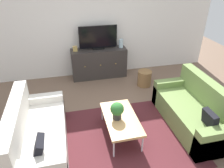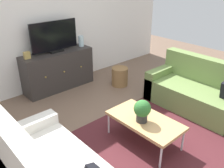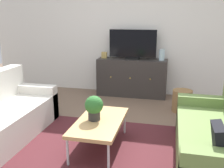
{
  "view_description": "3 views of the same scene",
  "coord_description": "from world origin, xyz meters",
  "px_view_note": "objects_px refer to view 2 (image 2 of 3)",
  "views": [
    {
      "loc": [
        -0.81,
        -2.84,
        2.69
      ],
      "look_at": [
        0.0,
        0.6,
        0.67
      ],
      "focal_mm": 34.02,
      "sensor_mm": 36.0,
      "label": 1
    },
    {
      "loc": [
        -2.18,
        -1.82,
        2.22
      ],
      "look_at": [
        0.0,
        0.6,
        0.67
      ],
      "focal_mm": 38.59,
      "sensor_mm": 36.0,
      "label": 2
    },
    {
      "loc": [
        0.84,
        -2.95,
        1.65
      ],
      "look_at": [
        0.0,
        0.6,
        0.67
      ],
      "focal_mm": 41.42,
      "sensor_mm": 36.0,
      "label": 3
    }
  ],
  "objects_px": {
    "potted_plant": "(142,110)",
    "glass_vase": "(81,41)",
    "mantel_clock": "(27,55)",
    "flat_screen_tv": "(54,37)",
    "tv_console": "(58,70)",
    "wicker_basket": "(120,77)",
    "couch_right_side": "(201,93)",
    "coffee_table": "(145,121)"
  },
  "relations": [
    {
      "from": "tv_console",
      "to": "glass_vase",
      "type": "xyz_separation_m",
      "value": [
        0.59,
        0.0,
        0.5
      ]
    },
    {
      "from": "couch_right_side",
      "to": "glass_vase",
      "type": "distance_m",
      "value": 2.58
    },
    {
      "from": "tv_console",
      "to": "glass_vase",
      "type": "distance_m",
      "value": 0.77
    },
    {
      "from": "couch_right_side",
      "to": "potted_plant",
      "type": "distance_m",
      "value": 1.53
    },
    {
      "from": "couch_right_side",
      "to": "potted_plant",
      "type": "height_order",
      "value": "couch_right_side"
    },
    {
      "from": "potted_plant",
      "to": "glass_vase",
      "type": "height_order",
      "value": "glass_vase"
    },
    {
      "from": "coffee_table",
      "to": "mantel_clock",
      "type": "distance_m",
      "value": 2.45
    },
    {
      "from": "couch_right_side",
      "to": "coffee_table",
      "type": "distance_m",
      "value": 1.44
    },
    {
      "from": "coffee_table",
      "to": "glass_vase",
      "type": "bearing_deg",
      "value": 74.83
    },
    {
      "from": "wicker_basket",
      "to": "flat_screen_tv",
      "type": "bearing_deg",
      "value": 142.81
    },
    {
      "from": "coffee_table",
      "to": "potted_plant",
      "type": "relative_size",
      "value": 3.32
    },
    {
      "from": "mantel_clock",
      "to": "potted_plant",
      "type": "bearing_deg",
      "value": -78.21
    },
    {
      "from": "flat_screen_tv",
      "to": "wicker_basket",
      "type": "distance_m",
      "value": 1.54
    },
    {
      "from": "glass_vase",
      "to": "wicker_basket",
      "type": "bearing_deg",
      "value": -60.79
    },
    {
      "from": "mantel_clock",
      "to": "flat_screen_tv",
      "type": "bearing_deg",
      "value": 1.93
    },
    {
      "from": "coffee_table",
      "to": "mantel_clock",
      "type": "xyz_separation_m",
      "value": [
        -0.55,
        2.34,
        0.48
      ]
    },
    {
      "from": "tv_console",
      "to": "flat_screen_tv",
      "type": "height_order",
      "value": "flat_screen_tv"
    },
    {
      "from": "potted_plant",
      "to": "glass_vase",
      "type": "relative_size",
      "value": 1.41
    },
    {
      "from": "potted_plant",
      "to": "wicker_basket",
      "type": "height_order",
      "value": "potted_plant"
    },
    {
      "from": "coffee_table",
      "to": "flat_screen_tv",
      "type": "xyz_separation_m",
      "value": [
        0.04,
        2.36,
        0.72
      ]
    },
    {
      "from": "couch_right_side",
      "to": "tv_console",
      "type": "xyz_separation_m",
      "value": [
        -1.4,
        2.37,
        0.1
      ]
    },
    {
      "from": "mantel_clock",
      "to": "wicker_basket",
      "type": "relative_size",
      "value": 0.34
    },
    {
      "from": "couch_right_side",
      "to": "mantel_clock",
      "type": "relative_size",
      "value": 13.36
    },
    {
      "from": "couch_right_side",
      "to": "wicker_basket",
      "type": "distance_m",
      "value": 1.67
    },
    {
      "from": "potted_plant",
      "to": "coffee_table",
      "type": "bearing_deg",
      "value": 0.96
    },
    {
      "from": "couch_right_side",
      "to": "glass_vase",
      "type": "relative_size",
      "value": 7.87
    },
    {
      "from": "coffee_table",
      "to": "wicker_basket",
      "type": "relative_size",
      "value": 2.68
    },
    {
      "from": "flat_screen_tv",
      "to": "mantel_clock",
      "type": "bearing_deg",
      "value": -178.07
    },
    {
      "from": "glass_vase",
      "to": "couch_right_side",
      "type": "bearing_deg",
      "value": -71.27
    },
    {
      "from": "couch_right_side",
      "to": "coffee_table",
      "type": "height_order",
      "value": "couch_right_side"
    },
    {
      "from": "potted_plant",
      "to": "glass_vase",
      "type": "bearing_deg",
      "value": 73.34
    },
    {
      "from": "glass_vase",
      "to": "tv_console",
      "type": "bearing_deg",
      "value": -180.0
    },
    {
      "from": "couch_right_side",
      "to": "mantel_clock",
      "type": "bearing_deg",
      "value": 130.01
    },
    {
      "from": "glass_vase",
      "to": "mantel_clock",
      "type": "height_order",
      "value": "glass_vase"
    },
    {
      "from": "mantel_clock",
      "to": "wicker_basket",
      "type": "distance_m",
      "value": 1.89
    },
    {
      "from": "tv_console",
      "to": "mantel_clock",
      "type": "xyz_separation_m",
      "value": [
        -0.59,
        0.0,
        0.45
      ]
    },
    {
      "from": "tv_console",
      "to": "flat_screen_tv",
      "type": "relative_size",
      "value": 1.49
    },
    {
      "from": "tv_console",
      "to": "couch_right_side",
      "type": "bearing_deg",
      "value": -59.49
    },
    {
      "from": "glass_vase",
      "to": "wicker_basket",
      "type": "height_order",
      "value": "glass_vase"
    },
    {
      "from": "potted_plant",
      "to": "mantel_clock",
      "type": "height_order",
      "value": "mantel_clock"
    },
    {
      "from": "potted_plant",
      "to": "glass_vase",
      "type": "xyz_separation_m",
      "value": [
        0.7,
        2.34,
        0.33
      ]
    },
    {
      "from": "tv_console",
      "to": "flat_screen_tv",
      "type": "bearing_deg",
      "value": 90.0
    }
  ]
}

